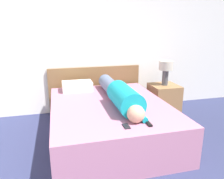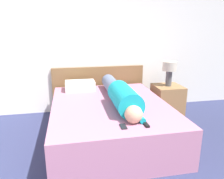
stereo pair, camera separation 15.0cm
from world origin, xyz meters
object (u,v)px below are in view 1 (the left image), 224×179
table_lamp (166,69)px  tv_remote (148,123)px  person_lying (120,94)px  pillow_near_headboard (77,86)px  cell_phone (126,126)px  nightstand (164,100)px  bed (109,120)px

table_lamp → tv_remote: size_ratio=2.87×
person_lying → pillow_near_headboard: (-0.51, 0.83, -0.06)m
table_lamp → person_lying: 1.19m
table_lamp → cell_phone: (-1.15, -1.34, -0.35)m
nightstand → person_lying: 1.23m
pillow_near_headboard → cell_phone: 1.61m
bed → pillow_near_headboard: (-0.37, 0.78, 0.34)m
pillow_near_headboard → tv_remote: pillow_near_headboard is taller
table_lamp → person_lying: size_ratio=0.25×
person_lying → pillow_near_headboard: bearing=121.9°
person_lying → tv_remote: bearing=-81.0°
table_lamp → pillow_near_headboard: 1.57m
person_lying → cell_phone: size_ratio=13.16×
bed → table_lamp: 1.42m
bed → nightstand: size_ratio=3.57×
table_lamp → tv_remote: table_lamp is taller
table_lamp → pillow_near_headboard: size_ratio=0.86×
nightstand → tv_remote: (-0.89, -1.34, 0.24)m
nightstand → person_lying: person_lying is taller
bed → tv_remote: bearing=-71.9°
table_lamp → tv_remote: (-0.89, -1.34, -0.34)m
person_lying → tv_remote: size_ratio=11.41×
person_lying → table_lamp: bearing=30.5°
nightstand → cell_phone: 1.78m
person_lying → tv_remote: (0.12, -0.74, -0.13)m
cell_phone → table_lamp: bearing=49.2°
bed → table_lamp: bearing=25.6°
table_lamp → tv_remote: 1.65m
tv_remote → cell_phone: tv_remote is taller
cell_phone → nightstand: bearing=49.2°
table_lamp → person_lying: table_lamp is taller
bed → pillow_near_headboard: 0.93m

